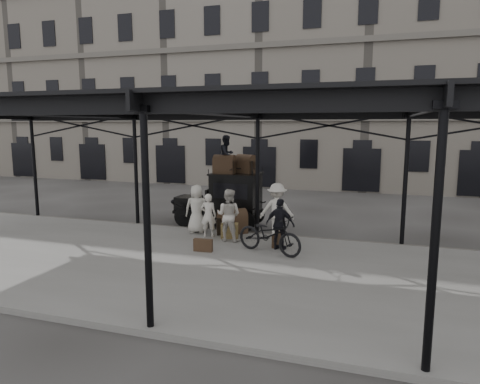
# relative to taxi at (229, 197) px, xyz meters

# --- Properties ---
(ground) EXTENTS (120.00, 120.00, 0.00)m
(ground) POSITION_rel_taxi_xyz_m (1.57, -3.32, -1.20)
(ground) COLOR #383533
(ground) RESTS_ON ground
(platform) EXTENTS (28.00, 8.00, 0.15)m
(platform) POSITION_rel_taxi_xyz_m (1.57, -5.32, -1.13)
(platform) COLOR slate
(platform) RESTS_ON ground
(canopy) EXTENTS (22.50, 9.00, 4.74)m
(canopy) POSITION_rel_taxi_xyz_m (1.57, -5.04, 3.39)
(canopy) COLOR black
(canopy) RESTS_ON ground
(building_frontage) EXTENTS (64.00, 8.00, 14.00)m
(building_frontage) POSITION_rel_taxi_xyz_m (1.57, 14.68, 5.80)
(building_frontage) COLOR slate
(building_frontage) RESTS_ON ground
(taxi) EXTENTS (3.65, 1.55, 2.18)m
(taxi) POSITION_rel_taxi_xyz_m (0.00, 0.00, 0.00)
(taxi) COLOR black
(taxi) RESTS_ON ground
(porter_left) EXTENTS (0.62, 0.46, 1.55)m
(porter_left) POSITION_rel_taxi_xyz_m (0.08, -2.39, -0.28)
(porter_left) COLOR silver
(porter_left) RESTS_ON platform
(porter_midleft) EXTENTS (0.92, 0.74, 1.79)m
(porter_midleft) POSITION_rel_taxi_xyz_m (0.93, -2.66, -0.16)
(porter_midleft) COLOR beige
(porter_midleft) RESTS_ON platform
(porter_centre) EXTENTS (0.98, 0.76, 1.78)m
(porter_centre) POSITION_rel_taxi_xyz_m (-0.55, -1.97, -0.16)
(porter_centre) COLOR beige
(porter_centre) RESTS_ON platform
(porter_official) EXTENTS (1.02, 0.58, 1.64)m
(porter_official) POSITION_rel_taxi_xyz_m (2.84, -3.19, -0.23)
(porter_official) COLOR black
(porter_official) RESTS_ON platform
(porter_right) EXTENTS (1.32, 0.89, 1.89)m
(porter_right) POSITION_rel_taxi_xyz_m (2.35, -1.52, -0.11)
(porter_right) COLOR silver
(porter_right) RESTS_ON platform
(bicycle) EXTENTS (2.37, 1.46, 1.17)m
(bicycle) POSITION_rel_taxi_xyz_m (2.61, -3.65, -0.47)
(bicycle) COLOR black
(bicycle) RESTS_ON platform
(porter_roof) EXTENTS (0.76, 0.87, 1.50)m
(porter_roof) POSITION_rel_taxi_xyz_m (-0.03, -0.10, 1.73)
(porter_roof) COLOR black
(porter_roof) RESTS_ON taxi
(steamer_trunk_roof_near) EXTENTS (0.84, 0.52, 0.62)m
(steamer_trunk_roof_near) POSITION_rel_taxi_xyz_m (-0.08, -0.25, 1.28)
(steamer_trunk_roof_near) COLOR #3F301D
(steamer_trunk_roof_near) RESTS_ON taxi
(steamer_trunk_roof_far) EXTENTS (0.98, 0.84, 0.61)m
(steamer_trunk_roof_far) POSITION_rel_taxi_xyz_m (0.67, 0.20, 1.28)
(steamer_trunk_roof_far) COLOR #3F301D
(steamer_trunk_roof_far) RESTS_ON taxi
(steamer_trunk_platform) EXTENTS (1.18, 1.12, 0.74)m
(steamer_trunk_platform) POSITION_rel_taxi_xyz_m (0.71, -1.63, -0.68)
(steamer_trunk_platform) COLOR #3F301D
(steamer_trunk_platform) RESTS_ON platform
(wicker_hamper) EXTENTS (0.70, 0.60, 0.50)m
(wicker_hamper) POSITION_rel_taxi_xyz_m (0.84, -2.29, -0.80)
(wicker_hamper) COLOR olive
(wicker_hamper) RESTS_ON platform
(suitcase_upright) EXTENTS (0.25, 0.62, 0.45)m
(suitcase_upright) POSITION_rel_taxi_xyz_m (2.69, -2.85, -0.83)
(suitcase_upright) COLOR #3F301D
(suitcase_upright) RESTS_ON platform
(suitcase_flat) EXTENTS (0.61, 0.19, 0.40)m
(suitcase_flat) POSITION_rel_taxi_xyz_m (0.60, -4.13, -0.85)
(suitcase_flat) COLOR #3F301D
(suitcase_flat) RESTS_ON platform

